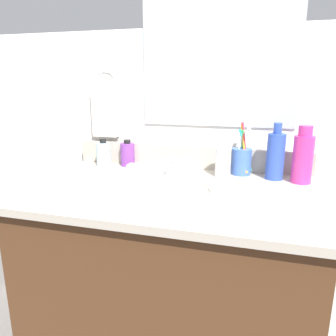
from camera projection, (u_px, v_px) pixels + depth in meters
name	position (u px, v px, depth m)	size (l,w,h in m)	color
vanity_cabinet	(170.00, 291.00, 1.18)	(0.92, 0.54, 0.73)	#4C2D19
countertop	(171.00, 192.00, 1.08)	(0.95, 0.59, 0.02)	#B2A899
backsplash	(189.00, 157.00, 1.33)	(0.95, 0.02, 0.09)	#B2A899
back_wall	(191.00, 187.00, 1.43)	(2.05, 0.04, 1.30)	white
mirror_panel	(219.00, 52.00, 1.24)	(0.60, 0.01, 0.56)	#B2BCC6
towel_ring	(105.00, 82.00, 1.39)	(0.10, 0.10, 0.01)	silver
hand_towel	(105.00, 111.00, 1.41)	(0.11, 0.04, 0.22)	silver
sink_basin	(159.00, 200.00, 1.06)	(0.38, 0.38, 0.11)	white
faucet	(174.00, 168.00, 1.23)	(0.16, 0.10, 0.08)	silver
bottle_cream_purple	(128.00, 154.00, 1.37)	(0.06, 0.06, 0.11)	#7A3899
bottle_shampoo_blue	(275.00, 155.00, 1.17)	(0.06, 0.06, 0.20)	#2D4CB2
bottle_lotion_white	(223.00, 162.00, 1.20)	(0.06, 0.06, 0.12)	white
bottle_soap_pink	(303.00, 157.00, 1.13)	(0.07, 0.07, 0.20)	#D8338C
bottle_gel_clear	(104.00, 154.00, 1.36)	(0.06, 0.06, 0.12)	silver
cup_blue_plastic	(242.00, 160.00, 1.24)	(0.08, 0.08, 0.20)	#3F66B7
soap_bar	(136.00, 167.00, 1.30)	(0.06, 0.04, 0.02)	white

